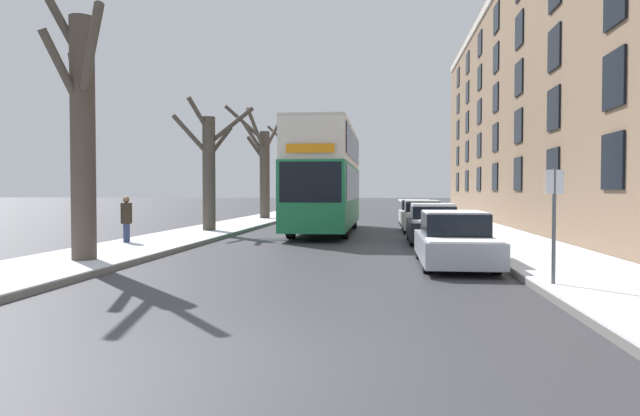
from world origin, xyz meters
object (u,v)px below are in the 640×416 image
(bare_tree_left_3, at_px, (292,175))
(parked_car_0, at_px, (454,240))
(double_decker_bus, at_px, (326,174))
(parked_car_3, at_px, (416,213))
(street_sign_post, at_px, (554,221))
(parked_car_1, at_px, (433,225))
(pedestrian_left_sidewalk, at_px, (126,219))
(bare_tree_left_2, at_px, (263,166))
(bare_tree_left_0, at_px, (80,126))
(bare_tree_left_1, at_px, (209,168))
(parked_car_2, at_px, (422,217))

(bare_tree_left_3, xyz_separation_m, parked_car_0, (9.21, -31.63, -2.58))
(double_decker_bus, relative_size, parked_car_3, 2.73)
(parked_car_3, height_order, street_sign_post, street_sign_post)
(parked_car_1, xyz_separation_m, pedestrian_left_sidewalk, (-10.21, -2.78, 0.27))
(bare_tree_left_2, bearing_deg, bare_tree_left_0, -89.30)
(bare_tree_left_0, bearing_deg, bare_tree_left_2, 90.70)
(double_decker_bus, xyz_separation_m, pedestrian_left_sidewalk, (-5.89, -7.38, -1.69))
(bare_tree_left_0, relative_size, bare_tree_left_2, 1.11)
(parked_car_3, bearing_deg, bare_tree_left_3, 123.19)
(bare_tree_left_1, bearing_deg, parked_car_0, -46.19)
(parked_car_0, xyz_separation_m, parked_car_2, (0.00, 12.34, 0.04))
(double_decker_bus, height_order, pedestrian_left_sidewalk, double_decker_bus)
(bare_tree_left_2, bearing_deg, bare_tree_left_1, -89.47)
(bare_tree_left_1, distance_m, bare_tree_left_3, 21.96)
(bare_tree_left_1, relative_size, parked_car_2, 1.29)
(parked_car_0, height_order, pedestrian_left_sidewalk, pedestrian_left_sidewalk)
(bare_tree_left_1, xyz_separation_m, pedestrian_left_sidewalk, (-0.93, -6.06, -1.95))
(parked_car_1, relative_size, parked_car_2, 0.89)
(double_decker_bus, bearing_deg, pedestrian_left_sidewalk, -128.59)
(bare_tree_left_1, xyz_separation_m, double_decker_bus, (4.96, 1.32, -0.26))
(street_sign_post, bearing_deg, parked_car_2, 94.81)
(parked_car_0, distance_m, street_sign_post, 3.92)
(bare_tree_left_2, relative_size, parked_car_0, 1.63)
(bare_tree_left_3, distance_m, parked_car_3, 17.01)
(bare_tree_left_1, bearing_deg, parked_car_3, 40.35)
(bare_tree_left_3, height_order, double_decker_bus, bare_tree_left_3)
(bare_tree_left_0, height_order, parked_car_3, bare_tree_left_0)
(double_decker_bus, bearing_deg, street_sign_post, -68.81)
(double_decker_bus, relative_size, parked_car_1, 2.71)
(bare_tree_left_0, bearing_deg, bare_tree_left_1, 90.89)
(bare_tree_left_3, height_order, street_sign_post, bare_tree_left_3)
(pedestrian_left_sidewalk, bearing_deg, bare_tree_left_2, -14.06)
(parked_car_3, bearing_deg, parked_car_2, -90.00)
(bare_tree_left_1, distance_m, pedestrian_left_sidewalk, 6.43)
(bare_tree_left_1, bearing_deg, parked_car_2, 16.07)
(double_decker_bus, bearing_deg, parked_car_2, 17.40)
(pedestrian_left_sidewalk, relative_size, street_sign_post, 0.74)
(street_sign_post, bearing_deg, bare_tree_left_3, 106.67)
(pedestrian_left_sidewalk, bearing_deg, bare_tree_left_0, -178.37)
(bare_tree_left_1, relative_size, parked_car_0, 1.31)
(bare_tree_left_1, bearing_deg, pedestrian_left_sidewalk, -98.73)
(parked_car_3, xyz_separation_m, street_sign_post, (1.34, -21.16, 0.67))
(double_decker_bus, xyz_separation_m, street_sign_post, (5.66, -14.60, -1.30))
(bare_tree_left_2, xyz_separation_m, parked_car_1, (9.38, -14.66, -2.78))
(parked_car_0, relative_size, parked_car_1, 1.10)
(bare_tree_left_3, distance_m, parked_car_2, 21.52)
(bare_tree_left_2, bearing_deg, parked_car_0, -65.98)
(parked_car_1, bearing_deg, bare_tree_left_0, -140.37)
(bare_tree_left_0, height_order, bare_tree_left_1, bare_tree_left_0)
(bare_tree_left_3, distance_m, double_decker_bus, 21.22)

